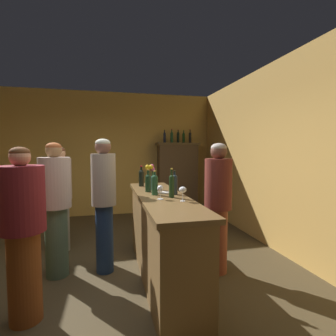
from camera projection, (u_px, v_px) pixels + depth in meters
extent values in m
plane|color=#443822|center=(106.00, 286.00, 2.98)|extent=(8.80, 8.80, 0.00)
cube|color=gold|center=(106.00, 154.00, 6.22)|extent=(5.31, 0.12, 2.97)
cube|color=gold|center=(304.00, 157.00, 3.48)|extent=(0.12, 6.89, 2.97)
cube|color=brown|center=(162.00, 238.00, 3.16)|extent=(0.50, 2.26, 0.98)
cube|color=brown|center=(162.00, 197.00, 3.12)|extent=(0.57, 2.35, 0.05)
cube|color=#4E3C29|center=(177.00, 178.00, 6.38)|extent=(0.97, 0.33, 1.76)
cube|color=brown|center=(178.00, 144.00, 6.32)|extent=(1.05, 0.39, 0.06)
cylinder|color=#18331D|center=(148.00, 185.00, 3.37)|extent=(0.08, 0.08, 0.19)
sphere|color=#18331D|center=(148.00, 177.00, 3.36)|extent=(0.08, 0.08, 0.08)
cylinder|color=#18331D|center=(148.00, 174.00, 3.36)|extent=(0.03, 0.03, 0.09)
cylinder|color=gold|center=(148.00, 170.00, 3.35)|extent=(0.03, 0.03, 0.02)
cylinder|color=#212E34|center=(175.00, 186.00, 3.17)|extent=(0.07, 0.07, 0.21)
sphere|color=#212E34|center=(175.00, 178.00, 3.16)|extent=(0.07, 0.07, 0.07)
cylinder|color=#212E34|center=(175.00, 175.00, 3.16)|extent=(0.03, 0.03, 0.07)
cylinder|color=black|center=(175.00, 171.00, 3.15)|extent=(0.03, 0.03, 0.02)
cylinder|color=black|center=(141.00, 179.00, 3.89)|extent=(0.08, 0.08, 0.21)
sphere|color=black|center=(141.00, 172.00, 3.88)|extent=(0.08, 0.08, 0.08)
cylinder|color=black|center=(141.00, 170.00, 3.88)|extent=(0.03, 0.03, 0.09)
cylinder|color=red|center=(141.00, 166.00, 3.87)|extent=(0.03, 0.03, 0.02)
cylinder|color=#21492B|center=(155.00, 186.00, 3.14)|extent=(0.08, 0.08, 0.21)
sphere|color=#21492B|center=(155.00, 178.00, 3.13)|extent=(0.08, 0.08, 0.08)
cylinder|color=#21492B|center=(155.00, 175.00, 3.13)|extent=(0.03, 0.03, 0.08)
cylinder|color=gold|center=(155.00, 171.00, 3.12)|extent=(0.03, 0.03, 0.02)
cylinder|color=#1B3418|center=(172.00, 188.00, 2.97)|extent=(0.06, 0.06, 0.23)
sphere|color=#1B3418|center=(172.00, 178.00, 2.96)|extent=(0.06, 0.06, 0.06)
cylinder|color=#1B3418|center=(172.00, 174.00, 2.95)|extent=(0.02, 0.02, 0.09)
cylinder|color=gold|center=(172.00, 169.00, 2.95)|extent=(0.03, 0.03, 0.02)
cylinder|color=white|center=(183.00, 201.00, 2.76)|extent=(0.06, 0.06, 0.00)
cylinder|color=white|center=(183.00, 197.00, 2.75)|extent=(0.01, 0.01, 0.09)
ellipsoid|color=white|center=(183.00, 190.00, 2.75)|extent=(0.08, 0.08, 0.07)
cylinder|color=white|center=(160.00, 199.00, 2.87)|extent=(0.07, 0.07, 0.00)
cylinder|color=white|center=(160.00, 195.00, 2.87)|extent=(0.01, 0.01, 0.08)
ellipsoid|color=white|center=(160.00, 189.00, 2.86)|extent=(0.07, 0.07, 0.08)
cylinder|color=#2F5270|center=(151.00, 183.00, 3.57)|extent=(0.12, 0.12, 0.18)
cylinder|color=#38602D|center=(153.00, 176.00, 3.57)|extent=(0.01, 0.01, 0.17)
sphere|color=#CE5384|center=(153.00, 169.00, 3.56)|extent=(0.06, 0.06, 0.06)
cylinder|color=#38602D|center=(153.00, 175.00, 3.60)|extent=(0.01, 0.01, 0.20)
sphere|color=#C94679|center=(153.00, 168.00, 3.59)|extent=(0.04, 0.04, 0.04)
cylinder|color=#38602D|center=(150.00, 175.00, 3.60)|extent=(0.01, 0.01, 0.18)
sphere|color=#BE497C|center=(150.00, 169.00, 3.59)|extent=(0.05, 0.05, 0.05)
cylinder|color=#38602D|center=(148.00, 175.00, 3.57)|extent=(0.01, 0.01, 0.18)
sphere|color=orange|center=(148.00, 169.00, 3.56)|extent=(0.07, 0.07, 0.07)
cylinder|color=#38602D|center=(148.00, 175.00, 3.53)|extent=(0.01, 0.01, 0.21)
sphere|color=yellow|center=(147.00, 167.00, 3.53)|extent=(0.06, 0.06, 0.06)
cylinder|color=#38602D|center=(151.00, 174.00, 3.54)|extent=(0.01, 0.01, 0.21)
sphere|color=yellow|center=(151.00, 167.00, 3.53)|extent=(0.06, 0.06, 0.06)
cylinder|color=#38602D|center=(152.00, 174.00, 3.55)|extent=(0.01, 0.01, 0.22)
sphere|color=#C63D7E|center=(152.00, 166.00, 3.54)|extent=(0.05, 0.05, 0.05)
cylinder|color=white|center=(164.00, 192.00, 3.29)|extent=(0.16, 0.16, 0.01)
cylinder|color=#1B2239|center=(164.00, 138.00, 6.23)|extent=(0.06, 0.06, 0.22)
sphere|color=#1B2239|center=(164.00, 134.00, 6.22)|extent=(0.06, 0.06, 0.06)
cylinder|color=#1B2239|center=(164.00, 132.00, 6.22)|extent=(0.02, 0.02, 0.09)
cylinder|color=gold|center=(164.00, 130.00, 6.22)|extent=(0.03, 0.03, 0.02)
cylinder|color=#21512F|center=(172.00, 138.00, 6.27)|extent=(0.07, 0.07, 0.23)
sphere|color=#21512F|center=(172.00, 133.00, 6.26)|extent=(0.07, 0.07, 0.07)
cylinder|color=#21512F|center=(172.00, 132.00, 6.26)|extent=(0.03, 0.03, 0.09)
cylinder|color=red|center=(172.00, 129.00, 6.26)|extent=(0.03, 0.03, 0.02)
cylinder|color=black|center=(178.00, 138.00, 6.31)|extent=(0.06, 0.06, 0.23)
sphere|color=black|center=(178.00, 133.00, 6.30)|extent=(0.06, 0.06, 0.06)
cylinder|color=black|center=(178.00, 132.00, 6.30)|extent=(0.02, 0.02, 0.08)
cylinder|color=#B11624|center=(178.00, 130.00, 6.30)|extent=(0.03, 0.03, 0.02)
cylinder|color=#143918|center=(184.00, 139.00, 6.34)|extent=(0.06, 0.06, 0.21)
sphere|color=#143918|center=(184.00, 134.00, 6.34)|extent=(0.06, 0.06, 0.06)
cylinder|color=#143918|center=(184.00, 132.00, 6.33)|extent=(0.03, 0.03, 0.10)
cylinder|color=gold|center=(184.00, 130.00, 6.33)|extent=(0.03, 0.03, 0.02)
cylinder|color=black|center=(190.00, 138.00, 6.38)|extent=(0.07, 0.07, 0.23)
sphere|color=black|center=(190.00, 134.00, 6.37)|extent=(0.07, 0.07, 0.07)
cylinder|color=black|center=(190.00, 132.00, 6.37)|extent=(0.03, 0.03, 0.09)
cylinder|color=red|center=(190.00, 130.00, 6.37)|extent=(0.03, 0.03, 0.02)
cylinder|color=#48614C|center=(57.00, 242.00, 3.20)|extent=(0.27, 0.27, 0.87)
cylinder|color=#BBA499|center=(55.00, 183.00, 3.14)|extent=(0.38, 0.38, 0.63)
sphere|color=olive|center=(54.00, 150.00, 3.12)|extent=(0.19, 0.19, 0.19)
ellipsoid|color=#A25227|center=(54.00, 147.00, 3.11)|extent=(0.18, 0.18, 0.11)
cylinder|color=brown|center=(25.00, 276.00, 2.35)|extent=(0.29, 0.29, 0.85)
cylinder|color=maroon|center=(22.00, 199.00, 2.30)|extent=(0.40, 0.40, 0.60)
sphere|color=tan|center=(20.00, 157.00, 2.27)|extent=(0.18, 0.18, 0.18)
ellipsoid|color=#59341B|center=(20.00, 152.00, 2.27)|extent=(0.17, 0.17, 0.10)
cylinder|color=navy|center=(105.00, 238.00, 3.31)|extent=(0.22, 0.22, 0.88)
cylinder|color=#A29587|center=(104.00, 180.00, 3.25)|extent=(0.31, 0.31, 0.66)
sphere|color=brown|center=(103.00, 147.00, 3.22)|extent=(0.20, 0.20, 0.20)
ellipsoid|color=#B1B29E|center=(103.00, 143.00, 3.22)|extent=(0.19, 0.19, 0.11)
cylinder|color=gray|center=(61.00, 225.00, 4.01)|extent=(0.25, 0.25, 0.82)
cylinder|color=tan|center=(60.00, 179.00, 3.96)|extent=(0.35, 0.35, 0.63)
sphere|color=tan|center=(59.00, 153.00, 3.93)|extent=(0.19, 0.19, 0.19)
ellipsoid|color=brown|center=(59.00, 150.00, 3.92)|extent=(0.19, 0.19, 0.11)
cylinder|color=brown|center=(217.00, 240.00, 3.30)|extent=(0.25, 0.25, 0.84)
cylinder|color=maroon|center=(218.00, 184.00, 3.25)|extent=(0.35, 0.35, 0.64)
sphere|color=brown|center=(219.00, 151.00, 3.22)|extent=(0.21, 0.21, 0.21)
ellipsoid|color=#B1A49B|center=(219.00, 148.00, 3.21)|extent=(0.20, 0.20, 0.11)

